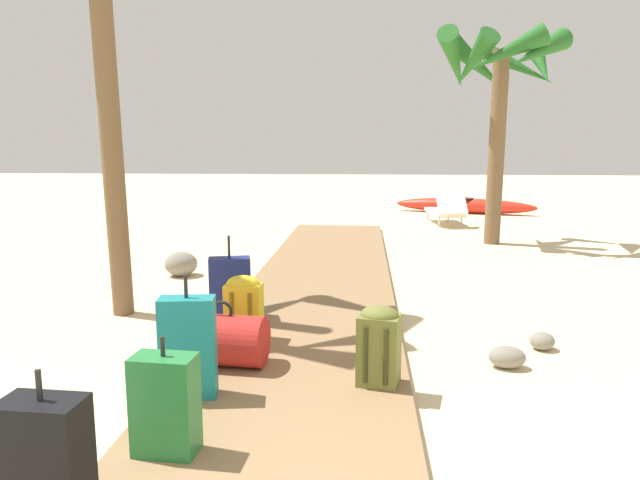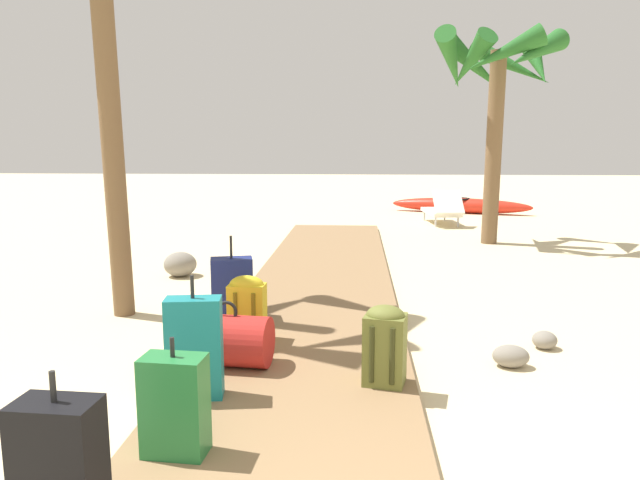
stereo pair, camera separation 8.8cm
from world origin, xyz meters
name	(u,v)px [view 2 (the right image)]	position (x,y,z in m)	size (l,w,h in m)	color
ground_plane	(312,322)	(0.00, 4.27, 0.00)	(60.00, 60.00, 0.00)	beige
boardwalk	(319,291)	(0.00, 5.33, 0.04)	(1.69, 10.67, 0.08)	olive
suitcase_black	(60,475)	(-0.75, 0.93, 0.39)	(0.34, 0.22, 0.75)	black
duffel_bag_red	(228,340)	(-0.52, 2.92, 0.27)	(0.67, 0.44, 0.49)	red
backpack_yellow	(247,306)	(-0.49, 3.49, 0.37)	(0.31, 0.22, 0.55)	gold
backpack_olive	(385,343)	(0.63, 2.65, 0.37)	(0.32, 0.29, 0.55)	olive
suitcase_green	(175,406)	(-0.52, 1.66, 0.35)	(0.34, 0.22, 0.64)	#237538
suitcase_navy	(232,288)	(-0.75, 4.12, 0.37)	(0.43, 0.30, 0.79)	navy
suitcase_teal	(194,348)	(-0.61, 2.36, 0.41)	(0.37, 0.22, 0.81)	#197A7F
palm_tree_far_right	(497,76)	(2.77, 9.09, 2.88)	(2.28, 2.34, 3.66)	brown
lounge_chair	(442,210)	(2.30, 11.52, 0.33)	(0.75, 1.60, 0.78)	white
kayak	(460,205)	(3.08, 13.80, 0.20)	(3.54, 1.58, 0.39)	red
rock_right_near	(545,340)	(2.02, 3.65, 0.08)	(0.21, 0.20, 0.15)	gray
rock_right_far	(511,356)	(1.63, 3.21, 0.09)	(0.28, 0.20, 0.17)	gray
rock_left_mid	(180,264)	(-1.89, 6.14, 0.16)	(0.42, 0.41, 0.32)	gray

